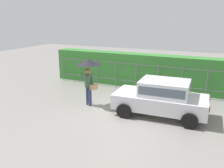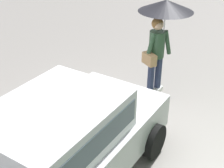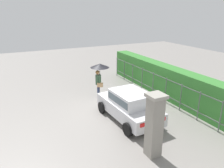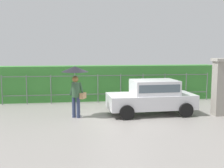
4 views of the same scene
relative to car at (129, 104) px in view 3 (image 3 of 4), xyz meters
name	(u,v)px [view 3 (image 3 of 4)]	position (x,y,z in m)	size (l,w,h in m)	color
ground_plane	(107,109)	(-1.56, -0.47, -0.80)	(40.00, 40.00, 0.00)	gray
car	(129,104)	(0.00, 0.00, 0.00)	(3.80, 1.99, 1.48)	silver
pedestrian	(99,71)	(-3.28, -0.16, 0.84)	(1.12, 1.12, 2.11)	#2D3856
gate_pillar	(154,125)	(2.75, -0.61, 0.44)	(0.60, 0.60, 2.42)	gray
fence_section	(159,86)	(-1.49, 2.93, 0.02)	(10.95, 0.05, 1.50)	#59605B
hedge_row	(169,82)	(-1.49, 3.63, 0.15)	(11.90, 0.90, 1.90)	#387F33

